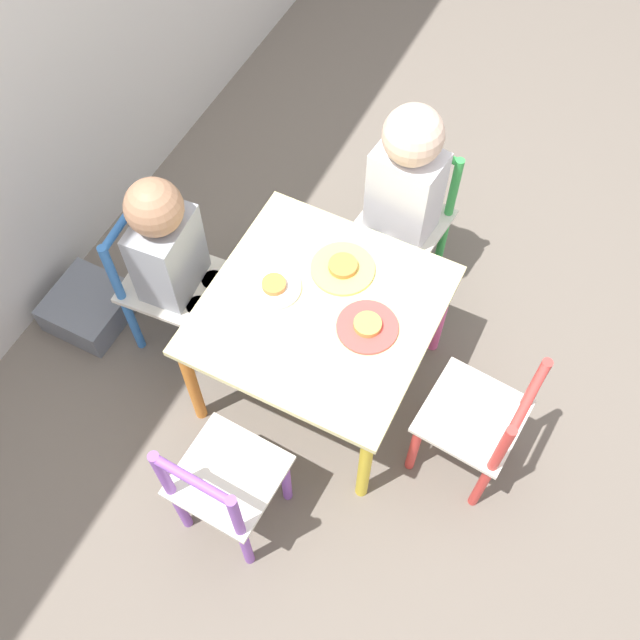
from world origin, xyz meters
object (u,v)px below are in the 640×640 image
(chair_blue, at_px, (165,283))
(storage_bin, at_px, (89,307))
(chair_green, at_px, (406,222))
(child_right, at_px, (403,191))
(plate_back, at_px, (274,287))
(chair_purple, at_px, (224,486))
(chair_red, at_px, (479,423))
(plate_front, at_px, (367,326))
(child_back, at_px, (174,256))
(plate_right, at_px, (343,268))
(kids_table, at_px, (320,319))

(chair_blue, distance_m, storage_bin, 0.37)
(chair_green, bearing_deg, storage_bin, -136.83)
(child_right, relative_size, plate_back, 5.14)
(chair_purple, bearing_deg, plate_back, -74.30)
(chair_green, bearing_deg, chair_red, -44.52)
(chair_green, relative_size, plate_back, 3.57)
(plate_back, bearing_deg, chair_blue, 96.55)
(chair_purple, relative_size, plate_back, 3.57)
(chair_purple, distance_m, storage_bin, 0.89)
(chair_red, bearing_deg, chair_green, -135.48)
(chair_blue, height_order, chair_red, same)
(plate_back, relative_size, storage_bin, 0.60)
(child_right, relative_size, plate_front, 4.60)
(chair_blue, bearing_deg, chair_red, -94.87)
(child_back, xyz_separation_m, plate_right, (0.18, -0.45, 0.00))
(plate_right, bearing_deg, child_back, 111.82)
(chair_blue, xyz_separation_m, chair_red, (-0.00, -1.02, 0.00))
(kids_table, distance_m, plate_back, 0.16)
(plate_back, bearing_deg, child_back, 96.92)
(child_right, bearing_deg, plate_front, -72.06)
(kids_table, xyz_separation_m, child_right, (0.45, -0.05, 0.10))
(chair_green, distance_m, chair_purple, 1.03)
(chair_blue, xyz_separation_m, storage_bin, (-0.09, 0.28, -0.21))
(chair_purple, bearing_deg, plate_front, -105.35)
(chair_purple, distance_m, child_back, 0.66)
(child_right, height_order, plate_back, child_right)
(kids_table, distance_m, plate_front, 0.16)
(kids_table, bearing_deg, plate_back, 90.00)
(child_right, distance_m, plate_front, 0.46)
(chair_blue, xyz_separation_m, child_right, (0.49, -0.56, 0.21))
(child_right, bearing_deg, chair_purple, -88.14)
(chair_purple, distance_m, plate_front, 0.57)
(plate_right, bearing_deg, chair_green, -8.25)
(chair_blue, height_order, child_back, child_back)
(chair_purple, relative_size, plate_front, 3.19)
(plate_back, bearing_deg, chair_purple, -166.76)
(chair_purple, height_order, storage_bin, chair_purple)
(chair_red, bearing_deg, child_right, -131.87)
(kids_table, bearing_deg, storage_bin, 99.60)
(child_right, bearing_deg, chair_green, 90.00)
(chair_red, xyz_separation_m, storage_bin, (-0.09, 1.31, -0.21))
(chair_blue, bearing_deg, storage_bin, 103.24)
(chair_blue, xyz_separation_m, chair_purple, (-0.47, -0.49, 0.00))
(plate_right, height_order, plate_front, same)
(plate_back, xyz_separation_m, plate_front, (-0.00, -0.29, 0.00))
(child_back, distance_m, plate_right, 0.48)
(child_right, bearing_deg, storage_bin, -139.27)
(plate_right, xyz_separation_m, plate_front, (-0.14, -0.14, -0.00))
(child_back, height_order, storage_bin, child_back)
(chair_blue, bearing_deg, chair_green, -50.35)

